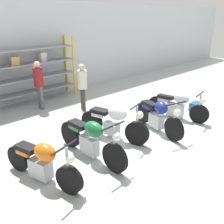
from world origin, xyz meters
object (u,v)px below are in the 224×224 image
(toolbox, at_px, (195,106))
(shelving_rack, at_px, (19,72))
(person_near_rack, at_px, (82,84))
(motorcycle_green, at_px, (91,139))
(motorcycle_white, at_px, (114,121))
(motorcycle_blue, at_px, (158,116))
(motorcycle_orange, at_px, (42,162))
(person_browsing, at_px, (39,82))
(motorcycle_silver, at_px, (177,106))

(toolbox, bearing_deg, shelving_rack, 130.22)
(person_near_rack, bearing_deg, motorcycle_green, 81.53)
(toolbox, bearing_deg, motorcycle_white, 172.19)
(motorcycle_blue, bearing_deg, motorcycle_orange, -78.14)
(motorcycle_orange, distance_m, person_browsing, 4.28)
(motorcycle_orange, height_order, motorcycle_blue, motorcycle_blue)
(motorcycle_orange, height_order, toolbox, motorcycle_orange)
(motorcycle_green, distance_m, toolbox, 4.58)
(motorcycle_blue, xyz_separation_m, person_near_rack, (-0.47, 2.78, 0.48))
(motorcycle_silver, xyz_separation_m, toolbox, (1.06, -0.08, -0.27))
(motorcycle_orange, height_order, motorcycle_silver, motorcycle_orange)
(motorcycle_blue, relative_size, toolbox, 4.45)
(motorcycle_orange, xyz_separation_m, motorcycle_white, (2.30, 0.33, 0.06))
(motorcycle_orange, bearing_deg, toolbox, 74.79)
(shelving_rack, distance_m, motorcycle_orange, 4.98)
(shelving_rack, height_order, motorcycle_green, shelving_rack)
(motorcycle_white, xyz_separation_m, motorcycle_silver, (2.43, -0.40, -0.07))
(motorcycle_blue, bearing_deg, motorcycle_white, -98.83)
(motorcycle_orange, relative_size, motorcycle_green, 0.88)
(toolbox, bearing_deg, motorcycle_blue, -178.54)
(motorcycle_green, bearing_deg, motorcycle_orange, -91.09)
(motorcycle_orange, xyz_separation_m, toolbox, (5.79, -0.15, -0.28))
(person_browsing, relative_size, person_near_rack, 1.04)
(motorcycle_blue, bearing_deg, person_browsing, -144.50)
(shelving_rack, xyz_separation_m, person_near_rack, (1.24, -2.00, -0.27))
(person_near_rack, bearing_deg, toolbox, 161.76)
(motorcycle_orange, bearing_deg, motorcycle_blue, 72.88)
(motorcycle_silver, height_order, person_browsing, person_browsing)
(motorcycle_silver, height_order, person_near_rack, person_near_rack)
(motorcycle_green, relative_size, toolbox, 5.01)
(shelving_rack, relative_size, motorcycle_orange, 2.27)
(shelving_rack, relative_size, motorcycle_green, 2.00)
(shelving_rack, distance_m, motorcycle_blue, 5.14)
(shelving_rack, xyz_separation_m, motorcycle_green, (-0.56, -4.59, -0.72))
(motorcycle_blue, height_order, toolbox, motorcycle_blue)
(shelving_rack, relative_size, person_near_rack, 2.76)
(motorcycle_silver, bearing_deg, motorcycle_orange, -100.28)
(person_near_rack, height_order, toolbox, person_near_rack)
(motorcycle_blue, height_order, person_near_rack, person_near_rack)
(motorcycle_silver, bearing_deg, shelving_rack, -157.21)
(motorcycle_green, bearing_deg, motorcycle_blue, 84.35)
(motorcycle_green, xyz_separation_m, person_browsing, (0.83, 3.73, 0.49))
(motorcycle_silver, bearing_deg, motorcycle_green, -100.41)
(motorcycle_silver, bearing_deg, motorcycle_white, -108.76)
(motorcycle_white, bearing_deg, toolbox, 68.34)
(motorcycle_blue, bearing_deg, shelving_rack, -145.09)
(motorcycle_orange, bearing_deg, person_near_rack, 116.66)
(motorcycle_blue, bearing_deg, motorcycle_green, -79.73)
(motorcycle_orange, distance_m, toolbox, 5.79)
(motorcycle_blue, xyz_separation_m, toolbox, (2.29, 0.06, -0.32))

